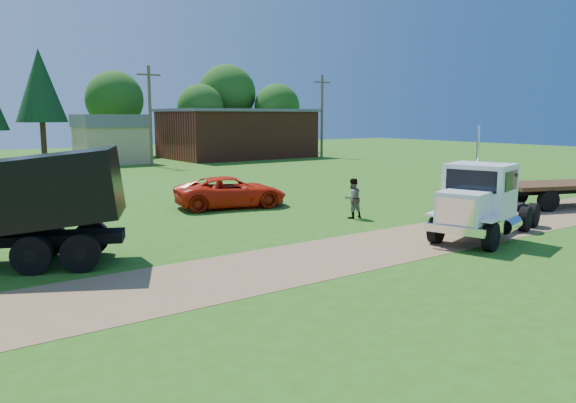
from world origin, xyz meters
TOP-DOWN VIEW (x-y plane):
  - ground at (0.00, 0.00)m, footprint 140.00×140.00m
  - dirt_track at (0.00, 0.00)m, footprint 120.00×4.20m
  - white_semi_tractor at (4.05, -1.31)m, footprint 7.16×4.05m
  - orange_pickup at (0.25, 10.62)m, footprint 6.06×3.84m
  - spectator_a at (4.88, -1.58)m, footprint 0.67×0.60m
  - spectator_b at (3.15, 4.73)m, footprint 0.93×0.76m
  - brick_building at (18.00, 40.00)m, footprint 15.40×10.40m
  - tan_shed at (4.00, 40.00)m, footprint 6.20×5.40m
  - utility_poles at (6.00, 35.00)m, footprint 42.20×0.28m
  - tree_row at (3.66, 49.07)m, footprint 54.79×11.20m

SIDE VIEW (x-z plane):
  - ground at x=0.00m, z-range 0.00..0.00m
  - dirt_track at x=0.00m, z-range 0.00..0.01m
  - spectator_a at x=4.88m, z-range 0.00..1.53m
  - orange_pickup at x=0.25m, z-range 0.00..1.56m
  - spectator_b at x=3.15m, z-range 0.00..1.81m
  - white_semi_tractor at x=4.05m, z-range -0.67..3.56m
  - tan_shed at x=4.00m, z-range 0.07..4.77m
  - brick_building at x=18.00m, z-range 0.01..5.31m
  - utility_poles at x=6.00m, z-range 0.21..9.21m
  - tree_row at x=3.66m, z-range 1.09..12.37m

